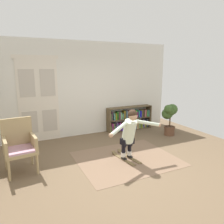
{
  "coord_description": "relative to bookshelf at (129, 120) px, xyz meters",
  "views": [
    {
      "loc": [
        -2.07,
        -3.76,
        2.14
      ],
      "look_at": [
        0.14,
        0.84,
        1.05
      ],
      "focal_mm": 34.2,
      "sensor_mm": 36.0,
      "label": 1
    }
  ],
  "objects": [
    {
      "name": "ground_plane",
      "position": [
        -1.53,
        -2.39,
        -0.36
      ],
      "size": [
        7.2,
        7.2,
        0.0
      ],
      "primitive_type": "plane",
      "color": "brown"
    },
    {
      "name": "wicker_chair",
      "position": [
        -3.53,
        -1.61,
        0.23
      ],
      "size": [
        0.66,
        0.66,
        1.1
      ],
      "color": "tan",
      "rests_on": "ground"
    },
    {
      "name": "skis_pair",
      "position": [
        -1.26,
        -2.01,
        -0.33
      ],
      "size": [
        0.39,
        0.87,
        0.07
      ],
      "color": "brown",
      "rests_on": "rug"
    },
    {
      "name": "rug",
      "position": [
        -1.26,
        -2.04,
        -0.35
      ],
      "size": [
        2.27,
        1.9,
        0.01
      ],
      "primitive_type": "cube",
      "color": "#7F634C",
      "rests_on": "ground"
    },
    {
      "name": "double_door",
      "position": [
        -2.9,
        0.15,
        0.87
      ],
      "size": [
        1.22,
        0.05,
        2.45
      ],
      "color": "silver",
      "rests_on": "ground"
    },
    {
      "name": "bookshelf",
      "position": [
        0.0,
        0.0,
        0.0
      ],
      "size": [
        1.62,
        0.3,
        0.81
      ],
      "color": "brown",
      "rests_on": "ground"
    },
    {
      "name": "person_skier",
      "position": [
        -1.24,
        -2.16,
        0.36
      ],
      "size": [
        1.44,
        0.64,
        1.15
      ],
      "color": "white",
      "rests_on": "skis_pair"
    },
    {
      "name": "potted_plant",
      "position": [
        0.87,
        -1.02,
        0.29
      ],
      "size": [
        0.49,
        0.46,
        0.99
      ],
      "color": "brown",
      "rests_on": "ground"
    },
    {
      "name": "back_wall",
      "position": [
        -1.53,
        0.21,
        1.09
      ],
      "size": [
        6.0,
        0.1,
        2.9
      ],
      "primitive_type": "cube",
      "color": "silver",
      "rests_on": "ground"
    }
  ]
}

